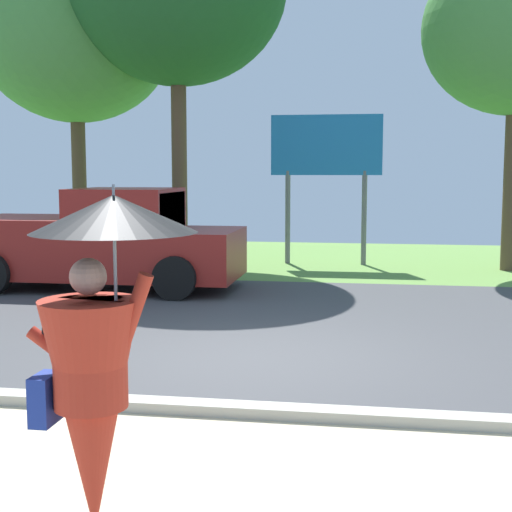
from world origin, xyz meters
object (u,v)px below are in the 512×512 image
object	(u,v)px
pickup_truck	(103,242)
tree_right_mid	(75,32)
monk_pedestrian	(96,360)
roadside_billboard	(326,156)

from	to	relation	value
pickup_truck	tree_right_mid	size ratio (longest dim) A/B	0.66
pickup_truck	monk_pedestrian	bearing A→B (deg)	-65.72
monk_pedestrian	pickup_truck	bearing A→B (deg)	100.98
pickup_truck	roadside_billboard	size ratio (longest dim) A/B	1.49
pickup_truck	tree_right_mid	xyz separation A→B (m)	(-2.44, 4.80, 4.77)
roadside_billboard	tree_right_mid	xyz separation A→B (m)	(-6.33, 0.52, 3.09)
roadside_billboard	tree_right_mid	size ratio (longest dim) A/B	0.44
pickup_truck	tree_right_mid	distance (m)	7.19
tree_right_mid	pickup_truck	bearing A→B (deg)	-63.01
monk_pedestrian	roadside_billboard	bearing A→B (deg)	78.03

